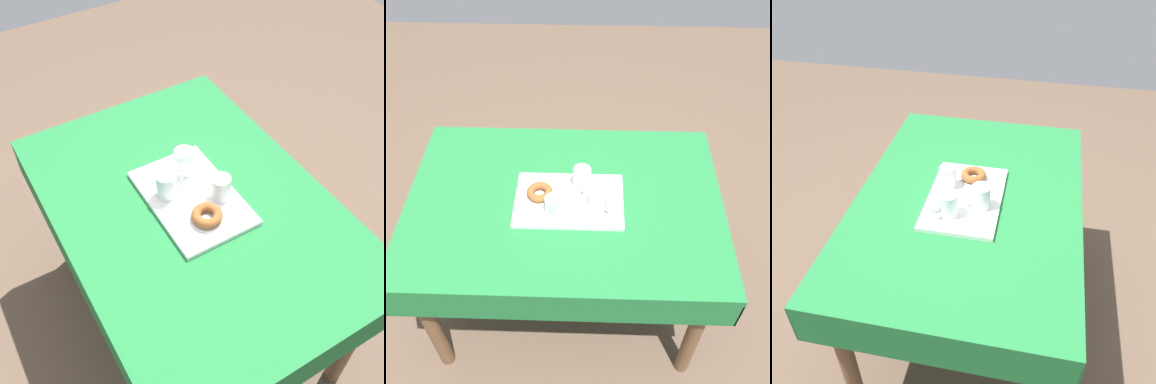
# 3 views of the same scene
# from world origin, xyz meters

# --- Properties ---
(ground_plane) EXTENTS (6.00, 6.00, 0.00)m
(ground_plane) POSITION_xyz_m (0.00, 0.00, 0.00)
(ground_plane) COLOR brown
(dining_table) EXTENTS (1.30, 0.90, 0.76)m
(dining_table) POSITION_xyz_m (0.00, 0.00, 0.66)
(dining_table) COLOR #1E6B33
(dining_table) RESTS_ON ground
(serving_tray) EXTENTS (0.44, 0.29, 0.02)m
(serving_tray) POSITION_xyz_m (-0.02, 0.01, 0.77)
(serving_tray) COLOR white
(serving_tray) RESTS_ON dining_table
(tea_mug_left) EXTENTS (0.09, 0.10, 0.10)m
(tea_mug_left) POSITION_xyz_m (-0.14, 0.05, 0.83)
(tea_mug_left) COLOR white
(tea_mug_left) RESTS_ON serving_tray
(tea_mug_right) EXTENTS (0.07, 0.11, 0.10)m
(tea_mug_right) POSITION_xyz_m (-0.07, -0.06, 0.83)
(tea_mug_right) COLOR white
(tea_mug_right) RESTS_ON serving_tray
(water_glass_near) EXTENTS (0.07, 0.07, 0.09)m
(water_glass_near) POSITION_xyz_m (0.03, 0.10, 0.82)
(water_glass_near) COLOR white
(water_glass_near) RESTS_ON serving_tray
(donut_plate_left) EXTENTS (0.12, 0.12, 0.01)m
(donut_plate_left) POSITION_xyz_m (0.10, 0.00, 0.79)
(donut_plate_left) COLOR silver
(donut_plate_left) RESTS_ON serving_tray
(sugar_donut_left) EXTENTS (0.11, 0.11, 0.03)m
(sugar_donut_left) POSITION_xyz_m (0.10, 0.00, 0.81)
(sugar_donut_left) COLOR brown
(sugar_donut_left) RESTS_ON donut_plate_left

